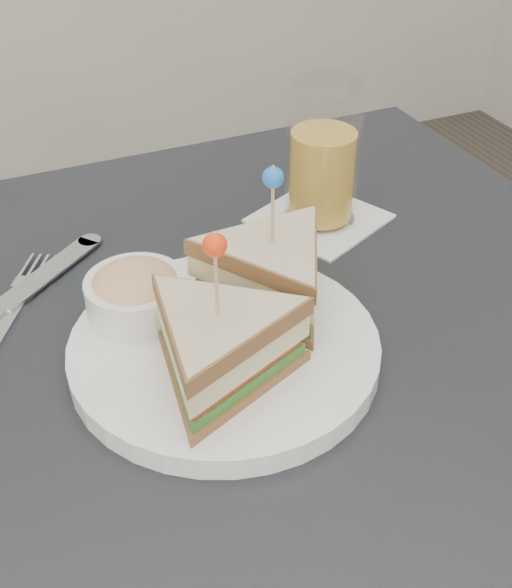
# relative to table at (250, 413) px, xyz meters

# --- Properties ---
(table) EXTENTS (0.80, 0.80, 0.75)m
(table) POSITION_rel_table_xyz_m (0.00, 0.00, 0.00)
(table) COLOR black
(table) RESTS_ON ground
(plate_meal) EXTENTS (0.30, 0.29, 0.15)m
(plate_meal) POSITION_rel_table_xyz_m (-0.02, 0.00, 0.12)
(plate_meal) COLOR white
(plate_meal) RESTS_ON table
(cutlery_fork) EXTENTS (0.11, 0.18, 0.01)m
(cutlery_fork) POSITION_rel_table_xyz_m (-0.17, 0.14, 0.08)
(cutlery_fork) COLOR silver
(cutlery_fork) RESTS_ON table
(cutlery_knife) EXTENTS (0.20, 0.16, 0.01)m
(cutlery_knife) POSITION_rel_table_xyz_m (-0.18, 0.15, 0.08)
(cutlery_knife) COLOR #B3BABF
(cutlery_knife) RESTS_ON table
(drink_set) EXTENTS (0.16, 0.16, 0.15)m
(drink_set) POSITION_rel_table_xyz_m (0.15, 0.17, 0.14)
(drink_set) COLOR white
(drink_set) RESTS_ON table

